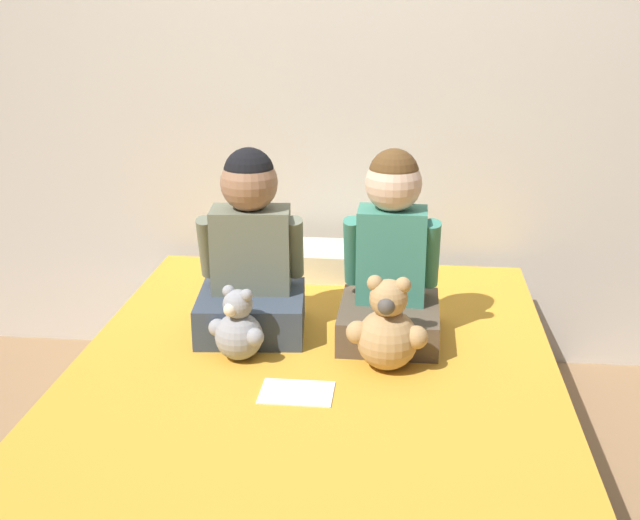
# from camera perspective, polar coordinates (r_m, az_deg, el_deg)

# --- Properties ---
(ground_plane) EXTENTS (14.00, 14.00, 0.00)m
(ground_plane) POSITION_cam_1_polar(r_m,az_deg,el_deg) (2.70, -0.51, -16.68)
(ground_plane) COLOR #93704C
(wall_behind_bed) EXTENTS (8.00, 0.06, 2.50)m
(wall_behind_bed) POSITION_cam_1_polar(r_m,az_deg,el_deg) (3.34, 1.75, 13.43)
(wall_behind_bed) COLOR beige
(wall_behind_bed) RESTS_ON ground_plane
(bed) EXTENTS (1.51, 2.04, 0.47)m
(bed) POSITION_cam_1_polar(r_m,az_deg,el_deg) (2.57, -0.52, -12.49)
(bed) COLOR #997F60
(bed) RESTS_ON ground_plane
(child_on_left) EXTENTS (0.38, 0.37, 0.62)m
(child_on_left) POSITION_cam_1_polar(r_m,az_deg,el_deg) (2.66, -4.95, 0.34)
(child_on_left) COLOR #384251
(child_on_left) RESTS_ON bed
(child_on_right) EXTENTS (0.33, 0.37, 0.62)m
(child_on_right) POSITION_cam_1_polar(r_m,az_deg,el_deg) (2.61, 5.07, 0.07)
(child_on_right) COLOR brown
(child_on_right) RESTS_ON bed
(teddy_bear_held_by_left_child) EXTENTS (0.19, 0.15, 0.24)m
(teddy_bear_held_by_left_child) POSITION_cam_1_polar(r_m,az_deg,el_deg) (2.50, -5.83, -4.90)
(teddy_bear_held_by_left_child) COLOR #939399
(teddy_bear_held_by_left_child) RESTS_ON bed
(teddy_bear_held_by_right_child) EXTENTS (0.25, 0.19, 0.30)m
(teddy_bear_held_by_right_child) POSITION_cam_1_polar(r_m,az_deg,el_deg) (2.42, 4.82, -5.00)
(teddy_bear_held_by_right_child) COLOR tan
(teddy_bear_held_by_right_child) RESTS_ON bed
(pillow_at_headboard) EXTENTS (0.58, 0.27, 0.11)m
(pillow_at_headboard) POSITION_cam_1_polar(r_m,az_deg,el_deg) (3.22, 1.23, -0.08)
(pillow_at_headboard) COLOR beige
(pillow_at_headboard) RESTS_ON bed
(sign_card) EXTENTS (0.21, 0.15, 0.00)m
(sign_card) POSITION_cam_1_polar(r_m,az_deg,el_deg) (2.33, -1.67, -9.40)
(sign_card) COLOR white
(sign_card) RESTS_ON bed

